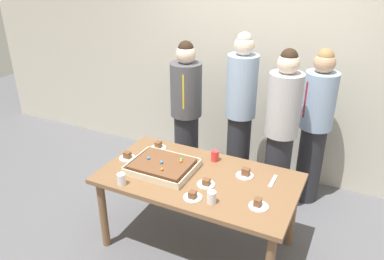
# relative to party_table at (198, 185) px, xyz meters

# --- Properties ---
(ground_plane) EXTENTS (12.00, 12.00, 0.00)m
(ground_plane) POSITION_rel_party_table_xyz_m (0.00, 0.00, -0.65)
(ground_plane) COLOR #5B5B60
(interior_back_panel) EXTENTS (8.00, 0.12, 3.00)m
(interior_back_panel) POSITION_rel_party_table_xyz_m (0.00, 1.60, 0.85)
(interior_back_panel) COLOR beige
(interior_back_panel) RESTS_ON ground_plane
(party_table) EXTENTS (1.68, 0.92, 0.74)m
(party_table) POSITION_rel_party_table_xyz_m (0.00, 0.00, 0.00)
(party_table) COLOR brown
(party_table) RESTS_ON ground_plane
(sheet_cake) EXTENTS (0.56, 0.46, 0.10)m
(sheet_cake) POSITION_rel_party_table_xyz_m (-0.33, -0.03, 0.12)
(sheet_cake) COLOR beige
(sheet_cake) RESTS_ON party_table
(plated_slice_near_left) EXTENTS (0.15, 0.15, 0.07)m
(plated_slice_near_left) POSITION_rel_party_table_xyz_m (0.59, -0.18, 0.11)
(plated_slice_near_left) COLOR white
(plated_slice_near_left) RESTS_ON party_table
(plated_slice_near_right) EXTENTS (0.15, 0.15, 0.07)m
(plated_slice_near_right) POSITION_rel_party_table_xyz_m (0.36, 0.18, 0.11)
(plated_slice_near_right) COLOR white
(plated_slice_near_right) RESTS_ON party_table
(plated_slice_far_left) EXTENTS (0.15, 0.15, 0.07)m
(plated_slice_far_left) POSITION_rel_party_table_xyz_m (-0.57, 0.29, 0.11)
(plated_slice_far_left) COLOR white
(plated_slice_far_left) RESTS_ON party_table
(plated_slice_far_right) EXTENTS (0.15, 0.15, 0.07)m
(plated_slice_far_right) POSITION_rel_party_table_xyz_m (0.09, -0.30, 0.10)
(plated_slice_far_right) COLOR white
(plated_slice_far_right) RESTS_ON party_table
(plated_slice_center_front) EXTENTS (0.15, 0.15, 0.06)m
(plated_slice_center_front) POSITION_rel_party_table_xyz_m (0.11, -0.09, 0.10)
(plated_slice_center_front) COLOR white
(plated_slice_center_front) RESTS_ON party_table
(plated_slice_center_back) EXTENTS (0.15, 0.15, 0.07)m
(plated_slice_center_back) POSITION_rel_party_table_xyz_m (-0.72, -0.01, 0.11)
(plated_slice_center_back) COLOR white
(plated_slice_center_back) RESTS_ON party_table
(drink_cup_nearest) EXTENTS (0.07, 0.07, 0.10)m
(drink_cup_nearest) POSITION_rel_party_table_xyz_m (0.02, 0.32, 0.14)
(drink_cup_nearest) COLOR red
(drink_cup_nearest) RESTS_ON party_table
(drink_cup_middle) EXTENTS (0.07, 0.07, 0.10)m
(drink_cup_middle) POSITION_rel_party_table_xyz_m (-0.52, -0.39, 0.14)
(drink_cup_middle) COLOR white
(drink_cup_middle) RESTS_ON party_table
(drink_cup_far_end) EXTENTS (0.07, 0.07, 0.10)m
(drink_cup_far_end) POSITION_rel_party_table_xyz_m (0.25, -0.29, 0.14)
(drink_cup_far_end) COLOR white
(drink_cup_far_end) RESTS_ON party_table
(cake_server_utensil) EXTENTS (0.03, 0.20, 0.01)m
(cake_server_utensil) POSITION_rel_party_table_xyz_m (0.59, 0.21, 0.09)
(cake_server_utensil) COLOR silver
(cake_server_utensil) RESTS_ON party_table
(person_serving_front) EXTENTS (0.31, 0.31, 1.79)m
(person_serving_front) POSITION_rel_party_table_xyz_m (0.01, 1.01, 0.29)
(person_serving_front) COLOR #28282D
(person_serving_front) RESTS_ON ground_plane
(person_green_shirt_behind) EXTENTS (0.34, 0.34, 1.66)m
(person_green_shirt_behind) POSITION_rel_party_table_xyz_m (-0.58, 0.92, 0.22)
(person_green_shirt_behind) COLOR #28282D
(person_green_shirt_behind) RESTS_ON ground_plane
(person_striped_tie_right) EXTENTS (0.33, 0.33, 1.67)m
(person_striped_tie_right) POSITION_rel_party_table_xyz_m (0.75, 1.19, 0.22)
(person_striped_tie_right) COLOR #28282D
(person_striped_tie_right) RESTS_ON ground_plane
(person_left_edge_reaching) EXTENTS (0.32, 0.32, 1.72)m
(person_left_edge_reaching) POSITION_rel_party_table_xyz_m (0.49, 0.82, 0.25)
(person_left_edge_reaching) COLOR #28282D
(person_left_edge_reaching) RESTS_ON ground_plane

